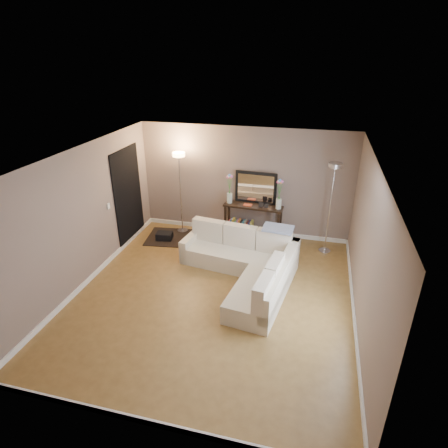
% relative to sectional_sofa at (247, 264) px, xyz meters
% --- Properties ---
extents(floor, '(5.00, 5.50, 0.01)m').
position_rel_sectional_sofa_xyz_m(floor, '(-0.48, -0.76, -0.31)').
color(floor, olive).
rests_on(floor, ground).
extents(ceiling, '(5.00, 5.50, 0.01)m').
position_rel_sectional_sofa_xyz_m(ceiling, '(-0.48, -0.76, 2.30)').
color(ceiling, white).
rests_on(ceiling, ground).
extents(wall_back, '(5.00, 0.02, 2.60)m').
position_rel_sectional_sofa_xyz_m(wall_back, '(-0.48, 2.00, 0.99)').
color(wall_back, '#7D6A60').
rests_on(wall_back, ground).
extents(wall_front, '(5.00, 0.02, 2.60)m').
position_rel_sectional_sofa_xyz_m(wall_front, '(-0.48, -3.52, 0.99)').
color(wall_front, '#7D6A60').
rests_on(wall_front, ground).
extents(wall_left, '(0.02, 5.50, 2.60)m').
position_rel_sectional_sofa_xyz_m(wall_left, '(-2.99, -0.76, 0.99)').
color(wall_left, '#7D6A60').
rests_on(wall_left, ground).
extents(wall_right, '(0.02, 5.50, 2.60)m').
position_rel_sectional_sofa_xyz_m(wall_right, '(2.03, -0.76, 0.99)').
color(wall_right, '#7D6A60').
rests_on(wall_right, ground).
extents(baseboard_back, '(5.00, 0.03, 0.10)m').
position_rel_sectional_sofa_xyz_m(baseboard_back, '(-0.48, 1.98, -0.26)').
color(baseboard_back, white).
rests_on(baseboard_back, ground).
extents(baseboard_front, '(5.00, 0.03, 0.10)m').
position_rel_sectional_sofa_xyz_m(baseboard_front, '(-0.48, -3.49, -0.26)').
color(baseboard_front, white).
rests_on(baseboard_front, ground).
extents(baseboard_left, '(0.03, 5.50, 0.10)m').
position_rel_sectional_sofa_xyz_m(baseboard_left, '(-2.97, -0.76, -0.26)').
color(baseboard_left, white).
rests_on(baseboard_left, ground).
extents(baseboard_right, '(0.03, 5.50, 0.10)m').
position_rel_sectional_sofa_xyz_m(baseboard_right, '(2.00, -0.76, -0.26)').
color(baseboard_right, white).
rests_on(baseboard_right, ground).
extents(doorway, '(0.02, 1.20, 2.20)m').
position_rel_sectional_sofa_xyz_m(doorway, '(-2.96, 0.94, 0.79)').
color(doorway, black).
rests_on(doorway, ground).
extents(switch_plate, '(0.02, 0.08, 0.12)m').
position_rel_sectional_sofa_xyz_m(switch_plate, '(-2.96, 0.09, 0.89)').
color(switch_plate, white).
rests_on(switch_plate, ground).
extents(sectional_sofa, '(2.46, 2.58, 0.83)m').
position_rel_sectional_sofa_xyz_m(sectional_sofa, '(0.00, 0.00, 0.00)').
color(sectional_sofa, beige).
rests_on(sectional_sofa, floor).
extents(throw_blanket, '(0.63, 0.40, 0.08)m').
position_rel_sectional_sofa_xyz_m(throw_blanket, '(0.51, 0.51, 0.60)').
color(throw_blanket, '#7F89A4').
rests_on(throw_blanket, sectional_sofa).
extents(console_table, '(1.40, 0.46, 0.85)m').
position_rel_sectional_sofa_xyz_m(console_table, '(-0.29, 1.72, 0.17)').
color(console_table, black).
rests_on(console_table, floor).
extents(leaning_mirror, '(0.98, 0.11, 0.76)m').
position_rel_sectional_sofa_xyz_m(leaning_mirror, '(-0.19, 1.89, 0.91)').
color(leaning_mirror, black).
rests_on(leaning_mirror, console_table).
extents(table_decor, '(0.59, 0.14, 0.14)m').
position_rel_sectional_sofa_xyz_m(table_decor, '(-0.21, 1.68, 0.55)').
color(table_decor, '#DA4E26').
rests_on(table_decor, console_table).
extents(flower_vase_left, '(0.16, 0.14, 0.73)m').
position_rel_sectional_sofa_xyz_m(flower_vase_left, '(-0.78, 1.75, 0.83)').
color(flower_vase_left, silver).
rests_on(flower_vase_left, console_table).
extents(flower_vase_right, '(0.16, 0.14, 0.73)m').
position_rel_sectional_sofa_xyz_m(flower_vase_right, '(0.38, 1.68, 0.83)').
color(flower_vase_right, silver).
rests_on(flower_vase_right, console_table).
extents(floor_lamp_lit, '(0.32, 0.32, 2.00)m').
position_rel_sectional_sofa_xyz_m(floor_lamp_lit, '(-1.96, 1.65, 1.11)').
color(floor_lamp_lit, silver).
rests_on(floor_lamp_lit, floor).
extents(floor_lamp_unlit, '(0.30, 0.30, 2.05)m').
position_rel_sectional_sofa_xyz_m(floor_lamp_unlit, '(1.50, 1.46, 1.14)').
color(floor_lamp_unlit, silver).
rests_on(floor_lamp_unlit, floor).
extents(charcoal_rug, '(1.42, 1.14, 0.02)m').
position_rel_sectional_sofa_xyz_m(charcoal_rug, '(-2.02, 1.26, -0.30)').
color(charcoal_rug, black).
rests_on(charcoal_rug, floor).
extents(black_bag, '(0.40, 0.31, 0.24)m').
position_rel_sectional_sofa_xyz_m(black_bag, '(-2.23, 1.12, -0.25)').
color(black_bag, black).
rests_on(black_bag, charcoal_rug).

